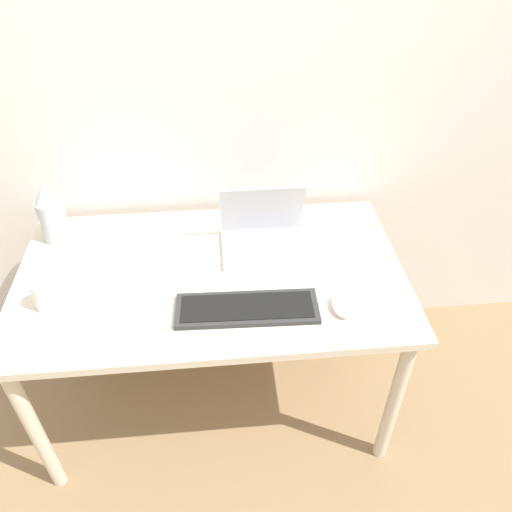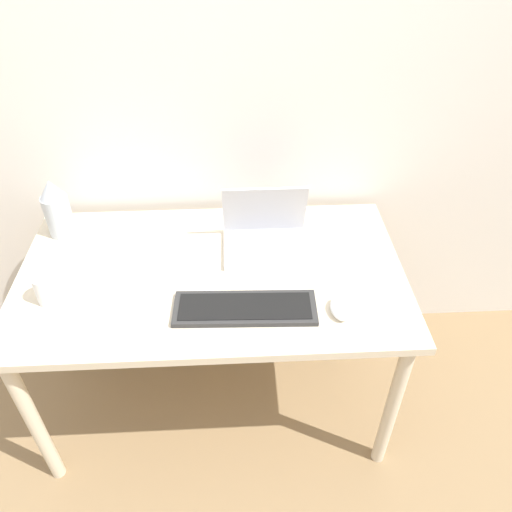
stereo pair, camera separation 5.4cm
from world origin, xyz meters
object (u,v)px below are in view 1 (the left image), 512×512
mouse (342,305)px  mug (45,295)px  vase (51,213)px  laptop (263,234)px  keyboard (247,308)px

mouse → mug: mug is taller
vase → laptop: bearing=-8.6°
mug → laptop: bearing=19.3°
mouse → vase: size_ratio=0.46×
laptop → mug: size_ratio=2.97×
vase → mug: size_ratio=2.26×
laptop → mug: laptop is taller
keyboard → vase: bearing=146.7°
vase → mug: 0.38m
keyboard → vase: (-0.69, 0.46, 0.11)m
laptop → vase: laptop is taller
laptop → mouse: laptop is taller
mouse → keyboard: bearing=175.7°
mug → keyboard: bearing=-7.0°
laptop → mouse: size_ratio=2.84×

